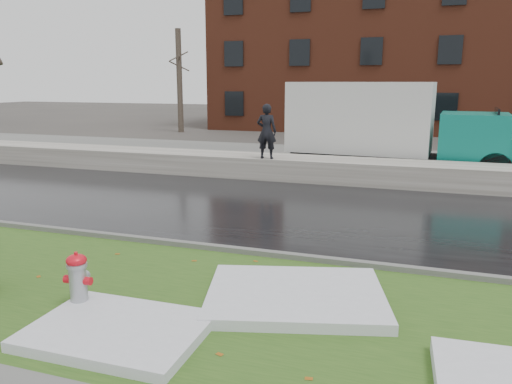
% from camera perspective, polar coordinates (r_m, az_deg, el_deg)
% --- Properties ---
extents(ground, '(120.00, 120.00, 0.00)m').
position_cam_1_polar(ground, '(8.72, -3.47, -9.34)').
color(ground, '#47423D').
rests_on(ground, ground).
extents(verge, '(60.00, 4.50, 0.04)m').
position_cam_1_polar(verge, '(7.66, -7.04, -12.46)').
color(verge, '#2C4E1A').
rests_on(verge, ground).
extents(road, '(60.00, 7.00, 0.03)m').
position_cam_1_polar(road, '(12.79, 4.08, -2.13)').
color(road, black).
rests_on(road, ground).
extents(parking_lot, '(60.00, 9.00, 0.03)m').
position_cam_1_polar(parking_lot, '(20.97, 9.93, 3.48)').
color(parking_lot, slate).
rests_on(parking_lot, ground).
extents(curb, '(60.00, 0.15, 0.14)m').
position_cam_1_polar(curb, '(9.57, -1.22, -6.85)').
color(curb, slate).
rests_on(curb, ground).
extents(snowbank, '(60.00, 1.60, 0.75)m').
position_cam_1_polar(snowbank, '(16.72, 7.72, 2.54)').
color(snowbank, beige).
rests_on(snowbank, ground).
extents(brick_building, '(26.00, 12.00, 10.00)m').
position_cam_1_polar(brick_building, '(37.55, 17.47, 14.65)').
color(brick_building, brown).
rests_on(brick_building, ground).
extents(bg_tree_left, '(1.40, 1.62, 6.50)m').
position_cam_1_polar(bg_tree_left, '(33.11, -8.74, 12.54)').
color(bg_tree_left, brown).
rests_on(bg_tree_left, ground).
extents(bg_tree_center, '(1.40, 1.62, 6.50)m').
position_cam_1_polar(bg_tree_center, '(34.69, 3.47, 12.65)').
color(bg_tree_center, brown).
rests_on(bg_tree_center, ground).
extents(fire_hydrant, '(0.42, 0.37, 0.87)m').
position_cam_1_polar(fire_hydrant, '(7.62, -19.67, -9.34)').
color(fire_hydrant, '#9DA0A5').
rests_on(fire_hydrant, verge).
extents(box_truck, '(9.76, 2.79, 3.23)m').
position_cam_1_polar(box_truck, '(18.74, 14.88, 7.41)').
color(box_truck, black).
rests_on(box_truck, ground).
extents(worker, '(0.68, 0.47, 1.79)m').
position_cam_1_polar(worker, '(16.41, 1.22, 6.94)').
color(worker, black).
rests_on(worker, snowbank).
extents(snow_patch_near, '(3.03, 2.60, 0.16)m').
position_cam_1_polar(snow_patch_near, '(7.61, 4.54, -11.75)').
color(snow_patch_near, silver).
rests_on(snow_patch_near, verge).
extents(snow_patch_far, '(2.21, 1.62, 0.14)m').
position_cam_1_polar(snow_patch_far, '(6.89, -15.52, -15.00)').
color(snow_patch_far, silver).
rests_on(snow_patch_far, verge).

